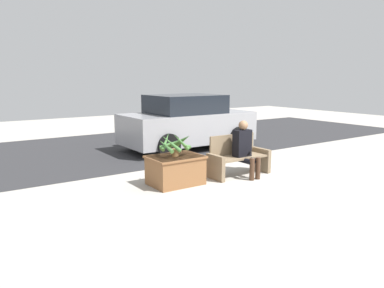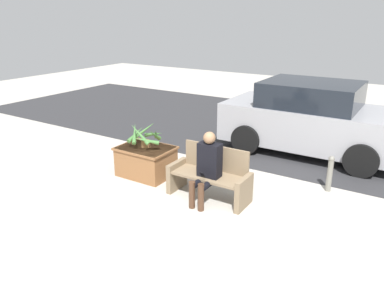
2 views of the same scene
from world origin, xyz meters
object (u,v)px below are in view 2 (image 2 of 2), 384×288
Objects in this scene: person_seated at (207,165)px; bollard_post at (330,173)px; planter_box at (146,160)px; bench at (210,176)px; potted_plant at (146,136)px; parked_car at (312,119)px.

bollard_post is (1.64, 1.51, -0.30)m from person_seated.
planter_box is 1.58× the size of bollard_post.
potted_plant is (-1.51, 0.15, 0.43)m from bench.
planter_box is 0.51m from potted_plant.
bollard_post is at bearing 42.57° from person_seated.
bollard_post is (3.20, 1.19, 0.04)m from planter_box.
person_seated is 1.62m from planter_box.
bollard_post is at bearing 20.40° from planter_box.
potted_plant is at bearing -127.20° from parked_car.
potted_plant is 0.18× the size of parked_car.
potted_plant is 3.83m from parked_car.
parked_car is at bearing 52.77° from planter_box.
person_seated is 0.31× the size of parked_car.
planter_box is at bearing -159.60° from bollard_post.
person_seated is 1.74× the size of potted_plant.
parked_car is at bearing 75.87° from bench.
potted_plant is 1.05× the size of bollard_post.
bench is at bearing 100.80° from person_seated.
potted_plant reaches higher than bollard_post.
bench is 1.53m from planter_box.
parked_car reaches higher than planter_box.
bollard_post is (0.87, -1.87, -0.44)m from parked_car.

